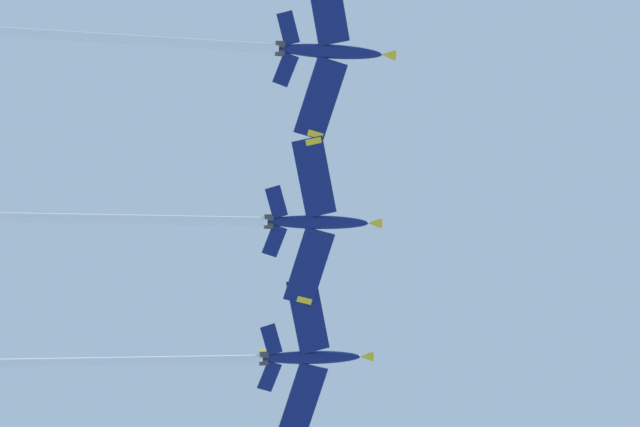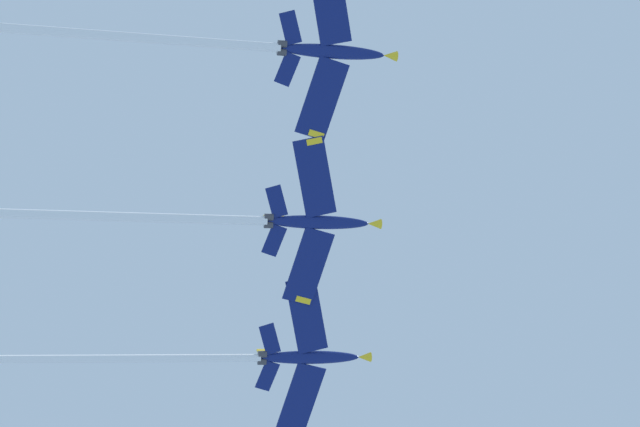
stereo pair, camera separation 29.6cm
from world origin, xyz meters
TOP-DOWN VIEW (x-y plane):
  - jet_inner_left at (-37.84, 25.05)m, footprint 30.19×45.25m
  - jet_centre at (-24.75, 14.59)m, footprint 31.40×47.17m
  - jet_inner_right at (-7.47, 5.06)m, footprint 31.57×48.57m

SIDE VIEW (x-z plane):
  - jet_inner_right at x=-7.47m, z-range 112.79..125.77m
  - jet_centre at x=-24.75m, z-range 113.80..125.25m
  - jet_inner_left at x=-37.84m, z-range 113.84..126.26m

